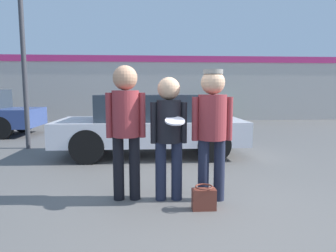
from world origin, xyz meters
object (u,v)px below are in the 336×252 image
Objects in this scene: street_lamp at (33,20)px; shrub at (217,111)px; parked_car_near at (150,124)px; person_middle_with_frisbee at (169,128)px; handbag at (204,198)px; person_left at (126,119)px; person_right at (212,122)px.

street_lamp is 5.31× the size of shrub.
parked_car_near is 3.97m from street_lamp.
handbag is at bearing -42.81° from person_middle_with_frisbee.
handbag is at bearing -23.69° from person_left.
person_right is at bearing -74.86° from parked_car_near.
street_lamp is 9.12m from shrub.
shrub is at bearing 65.45° from parked_car_near.
shrub is (6.15, 6.14, -2.76)m from street_lamp.
person_middle_with_frisbee is 5.51m from street_lamp.
parked_car_near is (0.35, 2.89, -0.40)m from person_left.
person_left is 0.60m from person_middle_with_frisbee.
handbag is (3.54, -4.33, -3.10)m from street_lamp.
person_middle_with_frisbee is 0.32× the size of street_lamp.
shrub is (3.61, 10.04, -0.63)m from person_left.
person_middle_with_frisbee is 5.43× the size of handbag.
person_left reaches higher than person_right.
person_middle_with_frisbee is 1.72× the size of shrub.
person_left is at bearing 175.03° from person_middle_with_frisbee.
street_lamp is (-3.70, 4.00, 2.16)m from person_right.
person_middle_with_frisbee is 0.95× the size of person_right.
person_middle_with_frisbee reaches higher than handbag.
shrub is at bearing 44.96° from street_lamp.
street_lamp reaches higher than person_left.
person_left is 10.68m from shrub.
person_right is (0.58, -0.06, 0.09)m from person_middle_with_frisbee.
person_left is at bearing 156.31° from handbag.
person_right is 0.34× the size of street_lamp.
street_lamp reaches higher than person_right.
shrub is at bearing 70.22° from person_left.
person_right is 1.81× the size of shrub.
person_middle_with_frisbee is 10.54m from shrub.
person_right is at bearing -103.57° from shrub.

